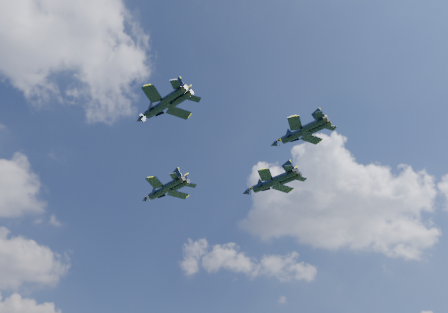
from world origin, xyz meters
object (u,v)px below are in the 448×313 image
(jet_left, at_px, (157,109))
(jet_slot, at_px, (294,135))
(jet_lead, at_px, (159,192))
(jet_right, at_px, (265,185))

(jet_left, height_order, jet_slot, jet_left)
(jet_lead, xyz_separation_m, jet_slot, (10.90, -38.07, -1.08))
(jet_left, xyz_separation_m, jet_slot, (25.80, -11.48, -2.53))
(jet_lead, distance_m, jet_slot, 39.61)
(jet_right, xyz_separation_m, jet_slot, (-11.70, -23.24, -3.70))
(jet_lead, distance_m, jet_right, 27.16)
(jet_right, bearing_deg, jet_left, -179.43)
(jet_lead, bearing_deg, jet_left, -132.69)
(jet_slot, bearing_deg, jet_left, 140.05)
(jet_left, bearing_deg, jet_slot, -39.02)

